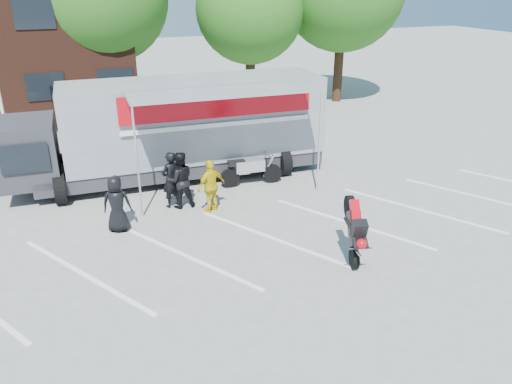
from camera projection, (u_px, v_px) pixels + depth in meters
ground at (281, 258)px, 12.37m from camera, size 100.00×100.00×0.00m
parking_bay_lines at (266, 239)px, 13.23m from camera, size 18.09×13.33×0.01m
tree_mid at (250, 9)px, 24.91m from camera, size 5.44×5.44×7.68m
transporter_truck at (184, 176)px, 17.44m from camera, size 10.66×5.45×3.33m
parked_motorcycle at (251, 185)px, 16.73m from camera, size 2.20×0.90×1.13m
stunt_bike_rider at (347, 256)px, 12.46m from camera, size 1.11×1.64×1.76m
spectator_leather_a at (117, 204)px, 13.41m from camera, size 0.90×0.72×1.59m
spectator_leather_b at (171, 180)px, 14.83m from camera, size 0.74×0.62×1.73m
spectator_leather_c at (180, 180)px, 14.79m from camera, size 0.87×0.70×1.73m
spectator_hivis at (211, 186)px, 14.52m from camera, size 1.02×0.69×1.61m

